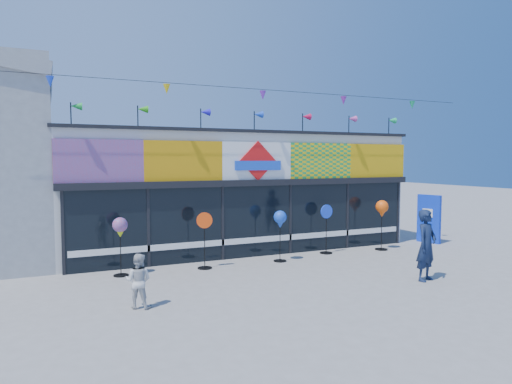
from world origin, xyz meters
TOP-DOWN VIEW (x-y plane):
  - ground at (0.00, 0.00)m, footprint 80.00×80.00m
  - kite_shop at (0.00, 5.94)m, footprint 16.00×5.70m
  - blue_sign at (6.94, 2.98)m, footprint 0.38×0.91m
  - spinner_0 at (-4.40, 2.65)m, footprint 0.40×0.40m
  - spinner_1 at (-2.07, 2.52)m, footprint 0.45×0.41m
  - spinner_2 at (0.34, 2.45)m, footprint 0.40×0.40m
  - spinner_3 at (2.30, 2.89)m, footprint 0.46×0.42m
  - spinner_4 at (4.39, 2.62)m, footprint 0.44×0.44m
  - adult_man at (2.75, -1.11)m, footprint 0.78×0.63m
  - child at (-4.43, -0.27)m, footprint 0.65×0.56m

SIDE VIEW (x-z plane):
  - ground at x=0.00m, z-range 0.00..0.00m
  - child at x=-4.43m, z-range 0.00..1.16m
  - spinner_1 at x=-2.07m, z-range 0.05..1.67m
  - spinner_3 at x=2.30m, z-range 0.05..1.69m
  - blue_sign at x=6.94m, z-range 0.00..1.82m
  - adult_man at x=2.75m, z-range 0.00..1.85m
  - spinner_2 at x=0.34m, z-range 0.47..2.05m
  - spinner_0 at x=-4.40m, z-range 0.48..2.07m
  - spinner_4 at x=4.39m, z-range 0.52..2.26m
  - kite_shop at x=0.00m, z-range -0.61..4.70m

